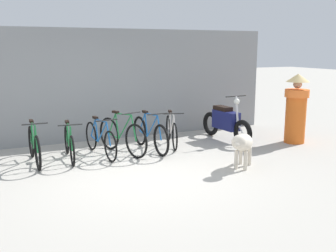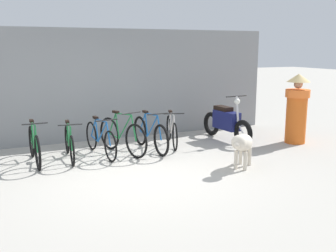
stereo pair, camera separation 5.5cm
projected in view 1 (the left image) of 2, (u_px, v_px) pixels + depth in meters
ground_plane at (138, 176)px, 6.89m from camera, size 60.00×60.00×0.00m
shop_wall_back at (92, 85)px, 9.40m from camera, size 9.43×0.20×2.67m
bicycle_0 at (34, 146)px, 7.60m from camera, size 0.46×1.64×0.86m
bicycle_1 at (69, 144)px, 7.86m from camera, size 0.46×1.58×0.79m
bicycle_2 at (100, 139)px, 8.16m from camera, size 0.46×1.71×0.82m
bicycle_3 at (122, 136)px, 8.29m from camera, size 0.60×1.62×0.93m
bicycle_4 at (150, 134)px, 8.57m from camera, size 0.46×1.76×0.88m
bicycle_5 at (171, 131)px, 9.03m from camera, size 0.56×1.55×0.81m
motorcycle at (226, 122)px, 9.50m from camera, size 0.58×1.87×1.13m
stray_dog at (242, 144)px, 7.26m from camera, size 0.86×0.79×0.70m
person_in_robes at (296, 107)px, 9.19m from camera, size 0.78×0.78×1.63m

